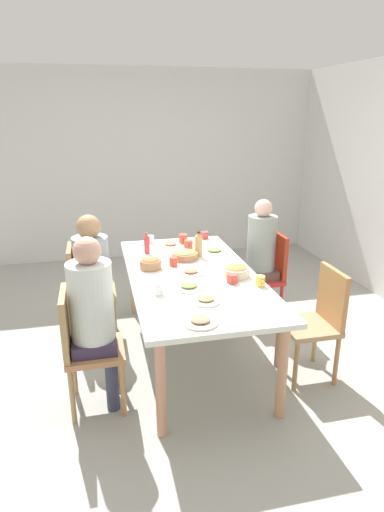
{
  "coord_description": "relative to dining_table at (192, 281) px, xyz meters",
  "views": [
    {
      "loc": [
        3.26,
        -0.74,
        2.04
      ],
      "look_at": [
        0.0,
        0.0,
        0.91
      ],
      "focal_mm": 30.22,
      "sensor_mm": 36.0,
      "label": 1
    }
  ],
  "objects": [
    {
      "name": "plate_3",
      "position": [
        0.88,
        -0.15,
        0.09
      ],
      "size": [
        0.23,
        0.23,
        0.04
      ],
      "color": "beige",
      "rests_on": "dining_table"
    },
    {
      "name": "person_3",
      "position": [
        -0.52,
        -0.81,
        0.03
      ],
      "size": [
        0.32,
        0.32,
        1.18
      ],
      "color": "#2F364D",
      "rests_on": "ground_plane"
    },
    {
      "name": "plate_0",
      "position": [
        -0.49,
        0.33,
        0.09
      ],
      "size": [
        0.24,
        0.24,
        0.04
      ],
      "color": "silver",
      "rests_on": "dining_table"
    },
    {
      "name": "chair_0",
      "position": [
        0.52,
        -0.9,
        -0.18
      ],
      "size": [
        0.4,
        0.4,
        0.9
      ],
      "color": "#AD764B",
      "rests_on": "ground_plane"
    },
    {
      "name": "person_0",
      "position": [
        0.52,
        -0.81,
        0.07
      ],
      "size": [
        0.3,
        0.3,
        1.27
      ],
      "color": "#252D48",
      "rests_on": "ground_plane"
    },
    {
      "name": "cup_5",
      "position": [
        0.28,
        0.26,
        0.11
      ],
      "size": [
        0.12,
        0.09,
        0.07
      ],
      "color": "#C9473C",
      "rests_on": "dining_table"
    },
    {
      "name": "cup_3",
      "position": [
        -0.21,
        -0.12,
        0.11
      ],
      "size": [
        0.11,
        0.07,
        0.08
      ],
      "color": "#CE4633",
      "rests_on": "dining_table"
    },
    {
      "name": "bowl_1",
      "position": [
        0.14,
        0.33,
        0.12
      ],
      "size": [
        0.22,
        0.22,
        0.09
      ],
      "color": "beige",
      "rests_on": "dining_table"
    },
    {
      "name": "cup_4",
      "position": [
        0.38,
        0.45,
        0.11
      ],
      "size": [
        0.11,
        0.07,
        0.08
      ],
      "color": "#EAC44D",
      "rests_on": "dining_table"
    },
    {
      "name": "ground_plane",
      "position": [
        0.0,
        0.0,
        -0.69
      ],
      "size": [
        6.83,
        6.83,
        0.0
      ],
      "primitive_type": "plane",
      "color": "#9FA198"
    },
    {
      "name": "chair_1",
      "position": [
        -0.52,
        0.9,
        -0.18
      ],
      "size": [
        0.4,
        0.4,
        0.9
      ],
      "color": "red",
      "rests_on": "ground_plane"
    },
    {
      "name": "cup_2",
      "position": [
        0.37,
        -0.34,
        0.12
      ],
      "size": [
        0.11,
        0.07,
        0.09
      ],
      "color": "white",
      "rests_on": "dining_table"
    },
    {
      "name": "chair_3",
      "position": [
        -0.52,
        -0.9,
        -0.18
      ],
      "size": [
        0.4,
        0.4,
        0.9
      ],
      "color": "#A68751",
      "rests_on": "ground_plane"
    },
    {
      "name": "plate_1",
      "position": [
        0.31,
        -0.1,
        0.09
      ],
      "size": [
        0.23,
        0.23,
        0.04
      ],
      "color": "silver",
      "rests_on": "dining_table"
    },
    {
      "name": "plate_4",
      "position": [
        0.01,
        -0.01,
        0.09
      ],
      "size": [
        0.21,
        0.21,
        0.04
      ],
      "color": "silver",
      "rests_on": "dining_table"
    },
    {
      "name": "bottle_1",
      "position": [
        -0.61,
        -0.3,
        0.17
      ],
      "size": [
        0.05,
        0.05,
        0.2
      ],
      "color": "red",
      "rests_on": "dining_table"
    },
    {
      "name": "plate_2",
      "position": [
        0.57,
        -0.03,
        0.09
      ],
      "size": [
        0.21,
        0.21,
        0.04
      ],
      "color": "silver",
      "rests_on": "dining_table"
    },
    {
      "name": "dining_table",
      "position": [
        0.0,
        0.0,
        0.0
      ],
      "size": [
        2.08,
        1.03,
        0.76
      ],
      "color": "white",
      "rests_on": "ground_plane"
    },
    {
      "name": "bowl_0",
      "position": [
        -0.37,
        0.02,
        0.11
      ],
      "size": [
        0.24,
        0.24,
        0.08
      ],
      "color": "#A26E4A",
      "rests_on": "dining_table"
    },
    {
      "name": "bowl_2",
      "position": [
        -0.19,
        -0.32,
        0.12
      ],
      "size": [
        0.18,
        0.18,
        0.1
      ],
      "color": "#9F6E4D",
      "rests_on": "dining_table"
    },
    {
      "name": "cup_7",
      "position": [
        -0.86,
        0.1,
        0.12
      ],
      "size": [
        0.12,
        0.08,
        0.09
      ],
      "color": "#D64D33",
      "rests_on": "dining_table"
    },
    {
      "name": "wall_left",
      "position": [
        -2.9,
        0.0,
        0.61
      ],
      "size": [
        0.12,
        5.01,
        2.6
      ],
      "primitive_type": "cube",
      "color": "silver",
      "rests_on": "ground_plane"
    },
    {
      "name": "bottle_0",
      "position": [
        -0.42,
        0.16,
        0.19
      ],
      "size": [
        0.07,
        0.07,
        0.24
      ],
      "color": "tan",
      "rests_on": "dining_table"
    },
    {
      "name": "chair_2",
      "position": [
        0.52,
        0.9,
        -0.18
      ],
      "size": [
        0.4,
        0.4,
        0.9
      ],
      "color": "#A8815B",
      "rests_on": "ground_plane"
    },
    {
      "name": "plate_5",
      "position": [
        -0.78,
        -0.04,
        0.09
      ],
      "size": [
        0.21,
        0.21,
        0.04
      ],
      "color": "white",
      "rests_on": "dining_table"
    },
    {
      "name": "cup_1",
      "position": [
        -0.94,
        -0.22,
        0.11
      ],
      "size": [
        0.12,
        0.08,
        0.07
      ],
      "color": "white",
      "rests_on": "dining_table"
    },
    {
      "name": "cup_6",
      "position": [
        -0.61,
        0.1,
        0.12
      ],
      "size": [
        0.12,
        0.08,
        0.1
      ],
      "color": "#C35542",
      "rests_on": "dining_table"
    },
    {
      "name": "cup_0",
      "position": [
        -0.97,
        0.36,
        0.11
      ],
      "size": [
        0.11,
        0.08,
        0.07
      ],
      "color": "#C34444",
      "rests_on": "dining_table"
    },
    {
      "name": "person_1",
      "position": [
        -0.52,
        0.8,
        0.04
      ],
      "size": [
        0.3,
        0.3,
        1.25
      ],
      "color": "brown",
      "rests_on": "ground_plane"
    }
  ]
}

